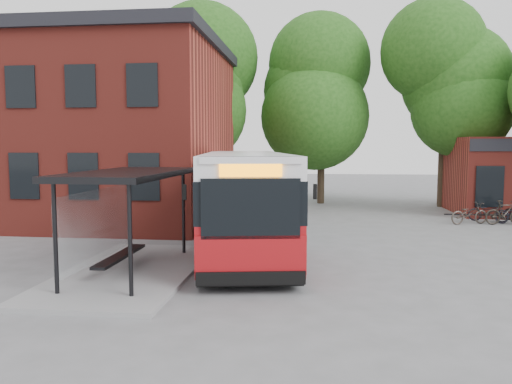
# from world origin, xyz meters

# --- Properties ---
(ground) EXTENTS (100.00, 100.00, 0.00)m
(ground) POSITION_xyz_m (0.00, 0.00, 0.00)
(ground) COLOR #5E5E60
(station_building) EXTENTS (18.40, 10.40, 8.50)m
(station_building) POSITION_xyz_m (-13.00, 9.00, 4.25)
(station_building) COLOR maroon
(station_building) RESTS_ON ground
(bus_shelter) EXTENTS (3.60, 7.00, 2.90)m
(bus_shelter) POSITION_xyz_m (-4.50, -1.00, 1.45)
(bus_shelter) COLOR black
(bus_shelter) RESTS_ON ground
(bike_rail) EXTENTS (5.20, 0.10, 0.38)m
(bike_rail) POSITION_xyz_m (9.28, 10.00, 0.19)
(bike_rail) COLOR black
(bike_rail) RESTS_ON ground
(tree_0) EXTENTS (7.92, 7.92, 11.00)m
(tree_0) POSITION_xyz_m (-6.00, 16.00, 5.50)
(tree_0) COLOR #1D4913
(tree_0) RESTS_ON ground
(tree_1) EXTENTS (7.92, 7.92, 10.40)m
(tree_1) POSITION_xyz_m (1.00, 17.00, 5.20)
(tree_1) COLOR #1D4913
(tree_1) RESTS_ON ground
(tree_2) EXTENTS (7.92, 7.92, 11.00)m
(tree_2) POSITION_xyz_m (8.00, 16.00, 5.50)
(tree_2) COLOR #1D4913
(tree_2) RESTS_ON ground
(city_bus) EXTENTS (4.85, 13.30, 3.31)m
(city_bus) POSITION_xyz_m (-1.97, 3.75, 1.65)
(city_bus) COLOR maroon
(city_bus) RESTS_ON ground
(bicycle_0) EXTENTS (1.99, 1.30, 0.99)m
(bicycle_0) POSITION_xyz_m (7.60, 9.32, 0.49)
(bicycle_0) COLOR #423933
(bicycle_0) RESTS_ON ground
(bicycle_2) EXTENTS (1.88, 1.22, 0.93)m
(bicycle_2) POSITION_xyz_m (8.75, 10.23, 0.47)
(bicycle_2) COLOR black
(bicycle_2) RESTS_ON ground
(bicycle_3) EXTENTS (1.91, 0.81, 1.11)m
(bicycle_3) POSITION_xyz_m (9.17, 9.32, 0.56)
(bicycle_3) COLOR black
(bicycle_3) RESTS_ON ground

